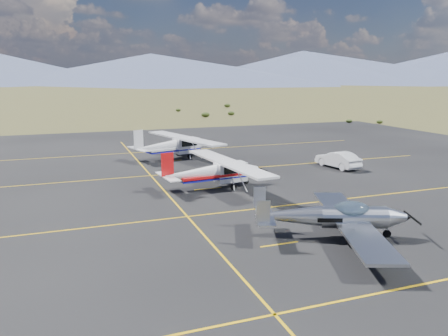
{
  "coord_description": "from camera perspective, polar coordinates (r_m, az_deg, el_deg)",
  "views": [
    {
      "loc": [
        -12.12,
        -20.85,
        7.83
      ],
      "look_at": [
        -2.08,
        6.69,
        1.6
      ],
      "focal_mm": 35.0,
      "sensor_mm": 36.0,
      "label": 1
    }
  ],
  "objects": [
    {
      "name": "sedan",
      "position": [
        38.92,
        14.65,
        1.08
      ],
      "size": [
        2.15,
        4.49,
        1.42
      ],
      "primitive_type": "imported",
      "rotation": [
        0.0,
        0.0,
        3.3
      ],
      "color": "silver",
      "rests_on": "apron"
    },
    {
      "name": "aircraft_cessna",
      "position": [
        30.65,
        -1.32,
        -0.41
      ],
      "size": [
        6.71,
        11.13,
        2.81
      ],
      "rotation": [
        0.0,
        0.0,
        0.11
      ],
      "color": "white",
      "rests_on": "apron"
    },
    {
      "name": "apron",
      "position": [
        31.36,
        3.38,
        -2.48
      ],
      "size": [
        72.0,
        72.0,
        0.02
      ],
      "primitive_type": "cube",
      "color": "black",
      "rests_on": "ground"
    },
    {
      "name": "ground",
      "position": [
        25.35,
        9.7,
        -6.17
      ],
      "size": [
        1600.0,
        1600.0,
        0.0
      ],
      "primitive_type": "plane",
      "color": "#383D1C",
      "rests_on": "ground"
    },
    {
      "name": "aircraft_low_wing",
      "position": [
        22.08,
        14.32,
        -6.21
      ],
      "size": [
        7.55,
        10.16,
        2.24
      ],
      "rotation": [
        0.0,
        0.0,
        -0.36
      ],
      "color": "silver",
      "rests_on": "apron"
    },
    {
      "name": "aircraft_plain",
      "position": [
        42.07,
        -6.58,
        3.03
      ],
      "size": [
        7.95,
        11.76,
        3.0
      ],
      "rotation": [
        0.0,
        0.0,
        0.29
      ],
      "color": "silver",
      "rests_on": "apron"
    }
  ]
}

